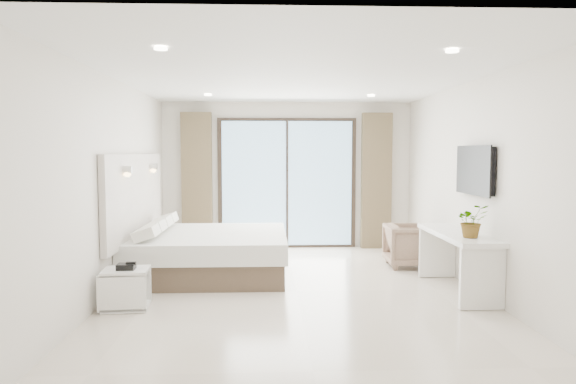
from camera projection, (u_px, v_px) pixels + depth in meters
name	position (u px, v px, depth m)	size (l,w,h in m)	color
ground	(296.00, 291.00, 6.55)	(6.20, 6.20, 0.00)	beige
room_shell	(279.00, 166.00, 7.27)	(4.62, 6.22, 2.72)	silver
bed	(209.00, 253.00, 7.45)	(2.19, 2.08, 0.75)	brown
nightstand	(126.00, 289.00, 5.81)	(0.53, 0.45, 0.45)	white
phone	(126.00, 267.00, 5.76)	(0.20, 0.15, 0.07)	black
console_desk	(457.00, 248.00, 6.49)	(0.53, 1.70, 0.77)	white
plant	(472.00, 224.00, 6.04)	(0.36, 0.40, 0.31)	#33662D
armchair	(410.00, 243.00, 7.97)	(0.71, 0.66, 0.73)	#92705F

